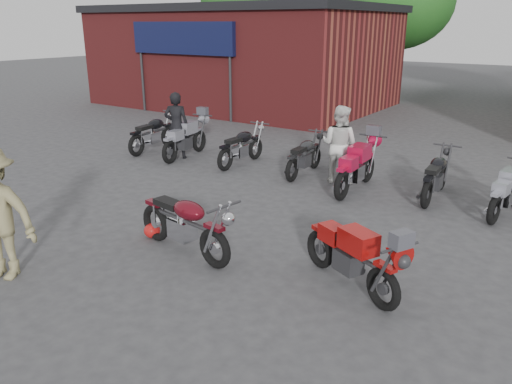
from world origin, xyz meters
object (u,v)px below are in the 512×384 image
Objects in this scene: person_dark at (177,126)px; row_bike_2 at (242,144)px; row_bike_0 at (153,131)px; row_bike_4 at (357,164)px; person_light at (339,144)px; helmet at (152,231)px; vintage_motorcycle at (185,220)px; row_bike_5 at (436,173)px; row_bike_1 at (186,136)px; row_bike_6 at (507,189)px; row_bike_3 at (305,154)px; sportbike at (352,252)px.

person_dark is 1.95m from row_bike_2.
row_bike_4 reaches higher than row_bike_0.
person_light is at bearing -93.50° from row_bike_0.
helmet is 5.50m from person_dark.
vintage_motorcycle reaches higher than row_bike_5.
row_bike_6 is at bearing -97.30° from row_bike_1.
row_bike_5 is (1.60, 0.45, -0.05)m from row_bike_4.
row_bike_3 is (3.54, 0.37, -0.05)m from row_bike_1.
person_light is at bearing 89.34° from row_bike_5.
row_bike_6 is (1.40, -0.20, -0.02)m from row_bike_5.
person_light is (1.25, 4.77, 0.77)m from helmet.
row_bike_4 reaches higher than row_bike_2.
helmet is 4.81m from row_bike_4.
row_bike_5 is at bearing 117.59° from sportbike.
person_light is at bearing 57.59° from row_bike_4.
row_bike_6 is (8.08, 0.18, -0.05)m from row_bike_1.
row_bike_0 reaches higher than sportbike.
row_bike_4 reaches higher than row_bike_3.
person_dark reaches higher than person_light.
row_bike_6 is at bearing 59.62° from vintage_motorcycle.
row_bike_4 reaches higher than row_bike_1.
person_light is (-2.31, 4.44, 0.35)m from sportbike.
vintage_motorcycle reaches higher than row_bike_1.
row_bike_4 is (-1.70, 4.08, 0.06)m from sportbike.
sportbike is 1.05× the size of person_light.
row_bike_2 is at bearing 1.12° from person_light.
row_bike_6 is (8.21, 0.37, -0.38)m from person_dark.
row_bike_2 is at bearing 89.73° from row_bike_3.
row_bike_3 is (4.81, 0.34, -0.05)m from row_bike_0.
person_dark is at bearing 89.30° from row_bike_4.
row_bike_5 reaches higher than sportbike.
row_bike_3 is at bearing 94.49° from row_bike_6.
person_dark is (-4.28, 4.44, 0.31)m from vintage_motorcycle.
row_bike_3 is at bearing -92.66° from row_bike_1.
sportbike is 7.97m from person_dark.
row_bike_3 is at bearing -86.58° from row_bike_2.
row_bike_1 is (1.27, -0.03, 0.01)m from row_bike_0.
helmet is 0.16× the size of row_bike_3.
row_bike_1 reaches higher than row_bike_2.
vintage_motorcycle is 6.23m from row_bike_1.
row_bike_2 is 0.91× the size of row_bike_4.
row_bike_2 is (-1.49, 4.72, 0.41)m from helmet.
row_bike_6 is at bearing 154.18° from person_dark.
row_bike_6 is (3.00, 0.25, -0.08)m from row_bike_4.
helmet is at bearing 141.63° from row_bike_5.
sportbike is at bearing 170.23° from row_bike_6.
person_dark reaches higher than row_bike_4.
person_light is at bearing 95.07° from vintage_motorcycle.
sportbike is at bearing -123.51° from row_bike_0.
row_bike_0 is 3.01m from row_bike_2.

